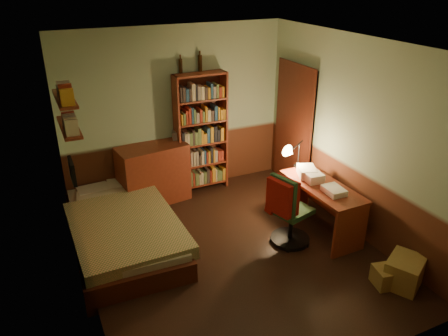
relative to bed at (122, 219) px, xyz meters
name	(u,v)px	position (x,y,z in m)	size (l,w,h in m)	color
floor	(232,254)	(1.19, -0.87, -0.35)	(3.50, 4.00, 0.02)	black
ceiling	(234,44)	(1.19, -0.87, 2.27)	(3.50, 4.00, 0.02)	silver
wall_back	(176,112)	(1.19, 1.14, 0.96)	(3.50, 0.02, 2.60)	#94B18E
wall_left	(75,191)	(-0.57, -0.87, 0.96)	(0.02, 4.00, 2.60)	#94B18E
wall_right	(354,138)	(2.95, -0.87, 0.96)	(0.02, 4.00, 2.60)	#94B18E
wall_front	(346,256)	(1.19, -2.88, 0.96)	(3.50, 0.02, 2.60)	#94B18E
doorway	(295,129)	(2.91, 0.43, 0.66)	(0.06, 0.90, 2.00)	black
door_trim	(293,129)	(2.88, 0.43, 0.66)	(0.02, 0.98, 2.08)	#3C170D
bed	(122,219)	(0.00, 0.00, 0.00)	(1.23, 2.30, 0.68)	olive
dresser	(153,174)	(0.70, 0.90, 0.11)	(1.03, 0.51, 0.91)	maroon
mini_stereo	(180,135)	(1.20, 1.02, 0.63)	(0.23, 0.18, 0.12)	#B2B2B7
bookshelf	(201,134)	(1.54, 0.98, 0.61)	(0.82, 0.25, 1.91)	maroon
bottle_left	(181,66)	(1.28, 1.09, 1.67)	(0.06, 0.06, 0.21)	black
bottle_right	(200,63)	(1.59, 1.09, 1.68)	(0.06, 0.06, 0.24)	black
desk	(320,208)	(2.53, -0.86, 0.00)	(0.53, 1.29, 0.69)	maroon
paper_stack	(307,172)	(2.50, -0.53, 0.41)	(0.23, 0.31, 0.13)	silver
desk_lamp	(299,149)	(2.56, -0.22, 0.62)	(0.16, 0.16, 0.54)	black
office_chair	(293,205)	(2.01, -0.94, 0.22)	(0.56, 0.49, 1.12)	#274C29
red_jacket	(307,151)	(2.07, -1.07, 1.00)	(0.21, 0.38, 0.45)	#AC1812
wall_shelf_lower	(69,127)	(-0.45, 0.23, 1.26)	(0.20, 0.90, 0.03)	maroon
wall_shelf_upper	(65,99)	(-0.45, 0.23, 1.61)	(0.20, 0.90, 0.03)	maroon
framed_picture	(72,171)	(-0.53, -0.27, 0.91)	(0.04, 0.32, 0.26)	black
cardboard_box_a	(404,272)	(2.72, -2.22, -0.17)	(0.45, 0.36, 0.34)	olive
cardboard_box_b	(388,276)	(2.55, -2.15, -0.23)	(0.32, 0.26, 0.23)	olive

